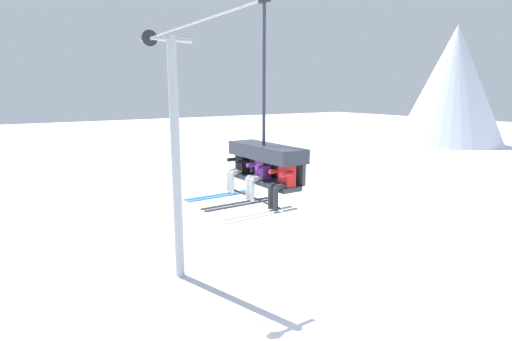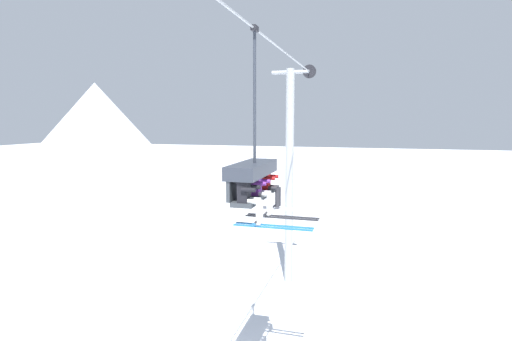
{
  "view_description": "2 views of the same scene",
  "coord_description": "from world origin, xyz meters",
  "px_view_note": "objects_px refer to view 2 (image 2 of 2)",
  "views": [
    {
      "loc": [
        6.97,
        -5.69,
        7.37
      ],
      "look_at": [
        -0.38,
        -0.88,
        5.62
      ],
      "focal_mm": 28.0,
      "sensor_mm": 36.0,
      "label": 1
    },
    {
      "loc": [
        -9.0,
        -3.38,
        7.18
      ],
      "look_at": [
        0.07,
        -0.75,
        6.0
      ],
      "focal_mm": 28.0,
      "sensor_mm": 36.0,
      "label": 2
    }
  ],
  "objects_px": {
    "skier_purple": "(261,188)",
    "skier_red": "(270,182)",
    "lift_tower_far": "(290,173)",
    "chairlift_chair": "(252,173)",
    "skier_black": "(250,195)"
  },
  "relations": [
    {
      "from": "chairlift_chair",
      "to": "skier_purple",
      "type": "bearing_deg",
      "value": -90.0
    },
    {
      "from": "chairlift_chair",
      "to": "skier_purple",
      "type": "relative_size",
      "value": 2.48
    },
    {
      "from": "chairlift_chair",
      "to": "skier_red",
      "type": "distance_m",
      "value": 0.96
    },
    {
      "from": "lift_tower_far",
      "to": "skier_purple",
      "type": "height_order",
      "value": "lift_tower_far"
    },
    {
      "from": "skier_purple",
      "to": "skier_red",
      "type": "distance_m",
      "value": 0.87
    },
    {
      "from": "lift_tower_far",
      "to": "skier_red",
      "type": "height_order",
      "value": "lift_tower_far"
    },
    {
      "from": "skier_purple",
      "to": "skier_red",
      "type": "relative_size",
      "value": 1.0
    },
    {
      "from": "lift_tower_far",
      "to": "skier_black",
      "type": "bearing_deg",
      "value": -174.08
    },
    {
      "from": "skier_red",
      "to": "lift_tower_far",
      "type": "bearing_deg",
      "value": 7.32
    },
    {
      "from": "lift_tower_far",
      "to": "chairlift_chair",
      "type": "xyz_separation_m",
      "value": [
        -8.12,
        -0.71,
        1.05
      ]
    },
    {
      "from": "lift_tower_far",
      "to": "skier_black",
      "type": "relative_size",
      "value": 5.58
    },
    {
      "from": "lift_tower_far",
      "to": "skier_black",
      "type": "xyz_separation_m",
      "value": [
        -8.99,
        -0.93,
        0.71
      ]
    },
    {
      "from": "skier_black",
      "to": "skier_purple",
      "type": "distance_m",
      "value": 0.87
    },
    {
      "from": "chairlift_chair",
      "to": "skier_purple",
      "type": "xyz_separation_m",
      "value": [
        0.0,
        -0.22,
        -0.34
      ]
    },
    {
      "from": "skier_purple",
      "to": "skier_black",
      "type": "bearing_deg",
      "value": 180.0
    }
  ]
}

